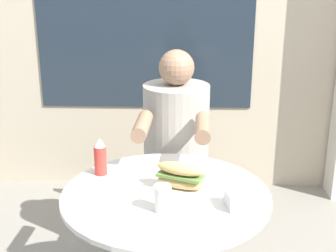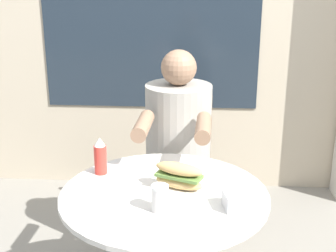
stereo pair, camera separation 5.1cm
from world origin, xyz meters
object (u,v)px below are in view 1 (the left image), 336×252
condiment_bottle (100,157)px  drink_cup (163,198)px  seated_diner (175,180)px  sandwich_on_plate (180,178)px  diner_chair (178,155)px  cafe_table (166,236)px

condiment_bottle → drink_cup: bearing=-47.9°
seated_diner → drink_cup: bearing=89.7°
sandwich_on_plate → seated_diner: bearing=93.1°
condiment_bottle → diner_chair: bearing=68.0°
condiment_bottle → cafe_table: bearing=-30.3°
diner_chair → seated_diner: bearing=91.3°
cafe_table → sandwich_on_plate: size_ratio=3.91×
seated_diner → sandwich_on_plate: (0.03, -0.56, 0.27)m
cafe_table → condiment_bottle: condiment_bottle is taller
cafe_table → drink_cup: size_ratio=8.21×
drink_cup → condiment_bottle: condiment_bottle is taller
sandwich_on_plate → condiment_bottle: (-0.34, 0.13, 0.03)m
seated_diner → condiment_bottle: size_ratio=7.51×
cafe_table → diner_chair: size_ratio=0.93×
cafe_table → condiment_bottle: size_ratio=5.07×
sandwich_on_plate → drink_cup: sandwich_on_plate is taller
cafe_table → seated_diner: size_ratio=0.68×
diner_chair → condiment_bottle: bearing=70.1°
seated_diner → diner_chair: bearing=-88.7°
cafe_table → sandwich_on_plate: (0.06, 0.03, 0.24)m
sandwich_on_plate → cafe_table: bearing=-151.6°
cafe_table → condiment_bottle: bearing=149.7°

